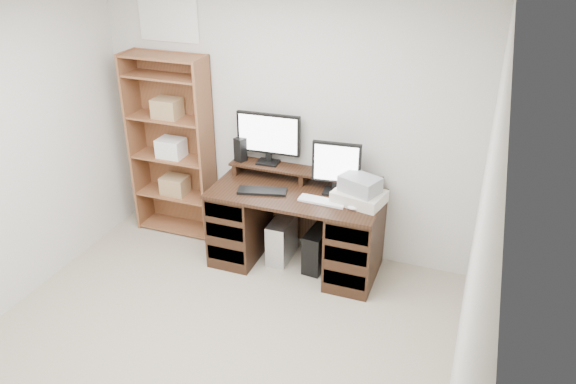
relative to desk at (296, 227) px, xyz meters
The scene contains 14 objects.
room 1.87m from the desk, 98.51° to the right, with size 3.54×4.04×2.54m.
desk is the anchor object (origin of this frame).
riser_shelf 0.50m from the desk, 90.00° to the left, with size 1.40×0.22×0.12m.
monitor_wide 0.87m from the desk, 144.63° to the left, with size 0.59×0.16×0.47m.
monitor_small 0.70m from the desk, 20.70° to the left, with size 0.42×0.17×0.46m.
speaker 0.88m from the desk, 161.81° to the left, with size 0.09×0.09×0.22m, color black.
keyboard_black 0.48m from the desk, 158.09° to the right, with size 0.43×0.14×0.02m, color black.
keyboard_white 0.47m from the desk, 21.56° to the right, with size 0.40×0.12×0.02m, color white.
mouse 0.68m from the desk, 14.75° to the right, with size 0.09×0.06×0.04m, color white.
printer 0.69m from the desk, ahead, with size 0.41×0.31×0.10m, color beige.
basket 0.77m from the desk, ahead, with size 0.31×0.22×0.13m, color gray.
tower_silver 0.25m from the desk, 161.19° to the left, with size 0.18×0.41×0.41m, color silver.
tower_black 0.28m from the desk, ahead, with size 0.20×0.40×0.38m.
bookshelf 1.47m from the desk, behind, with size 0.80×0.30×1.80m.
Camera 1 is at (1.69, -2.48, 2.97)m, focal length 35.00 mm.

